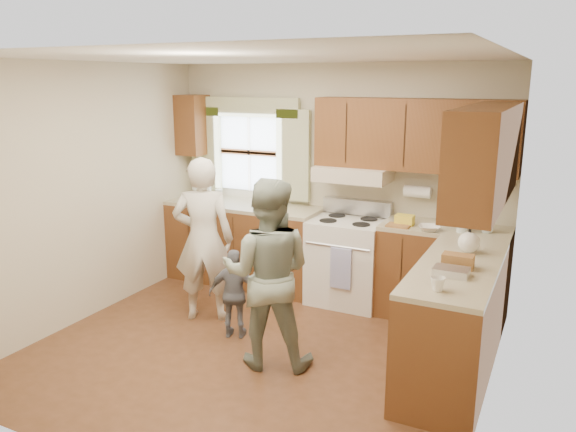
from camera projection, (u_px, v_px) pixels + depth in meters
The scene contains 6 objects.
room at pixel (256, 213), 4.65m from camera, with size 3.80×3.80×3.80m.
kitchen_fixtures at pixel (366, 238), 5.42m from camera, with size 3.80×2.25×2.15m.
stove at pixel (348, 260), 5.96m from camera, with size 0.76×0.67×1.07m.
woman_left at pixel (203, 240), 5.46m from camera, with size 0.59×0.39×1.62m, color beige.
woman_right at pixel (268, 274), 4.57m from camera, with size 0.77×0.60×1.58m, color #263D2F.
child at pixel (235, 294), 5.13m from camera, with size 0.49×0.21×0.84m, color slate.
Camera 1 is at (2.24, -3.94, 2.34)m, focal length 35.00 mm.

